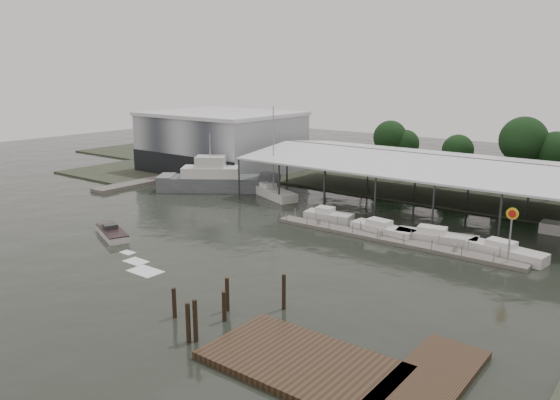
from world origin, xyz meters
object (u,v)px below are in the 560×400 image
Objects in this scene: grey_trawler at (219,180)px; speedboat_underway at (111,232)px; shell_fuel_sign at (511,225)px; white_sailboat at (271,192)px.

speedboat_underway is (6.48, -23.99, -1.19)m from grey_trawler.
grey_trawler is (-43.92, 7.46, -2.35)m from shell_fuel_sign.
grey_trawler is 8.87m from white_sailboat.
white_sailboat is (8.64, 1.77, -0.93)m from grey_trawler.
grey_trawler reaches higher than speedboat_underway.
grey_trawler is at bearing 170.37° from shell_fuel_sign.
shell_fuel_sign is at bearing -133.80° from speedboat_underway.
grey_trawler reaches higher than shell_fuel_sign.
shell_fuel_sign is 44.61m from grey_trawler.
grey_trawler is at bearing -52.51° from speedboat_underway.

